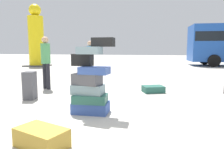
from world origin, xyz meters
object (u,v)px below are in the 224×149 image
object	(u,v)px
suitcase_tan_right_side	(42,138)
suitcase_charcoal_upright_blue	(30,86)
suitcase_teal_foreground_far	(153,89)
person_bearded_onlooker	(46,58)
yellow_dummy_statue	(36,39)
person_tourist_with_camera	(90,57)
suitcase_tower	(90,84)

from	to	relation	value
suitcase_tan_right_side	suitcase_charcoal_upright_blue	bearing A→B (deg)	145.79
suitcase_teal_foreground_far	person_bearded_onlooker	world-z (taller)	person_bearded_onlooker
suitcase_teal_foreground_far	yellow_dummy_statue	distance (m)	11.87
suitcase_tan_right_side	person_tourist_with_camera	world-z (taller)	person_tourist_with_camera
person_bearded_onlooker	suitcase_tower	bearing A→B (deg)	-15.48
suitcase_tower	yellow_dummy_statue	bearing A→B (deg)	127.67
suitcase_tower	suitcase_teal_foreground_far	world-z (taller)	suitcase_tower
yellow_dummy_statue	suitcase_teal_foreground_far	bearing A→B (deg)	-40.48
suitcase_tower	suitcase_teal_foreground_far	xyz separation A→B (m)	(1.21, 2.37, -0.51)
suitcase_tower	suitcase_teal_foreground_far	distance (m)	2.71
suitcase_tan_right_side	person_bearded_onlooker	distance (m)	4.35
suitcase_tan_right_side	yellow_dummy_statue	bearing A→B (deg)	141.50
suitcase_charcoal_upright_blue	person_tourist_with_camera	size ratio (longest dim) A/B	0.44
suitcase_charcoal_upright_blue	yellow_dummy_statue	distance (m)	11.02
suitcase_tower	suitcase_tan_right_side	distance (m)	1.65
person_bearded_onlooker	yellow_dummy_statue	size ratio (longest dim) A/B	0.37
suitcase_tower	person_bearded_onlooker	xyz separation A→B (m)	(-2.26, 2.12, 0.42)
suitcase_tower	yellow_dummy_statue	size ratio (longest dim) A/B	0.34
suitcase_charcoal_upright_blue	person_tourist_with_camera	distance (m)	3.49
suitcase_teal_foreground_far	person_bearded_onlooker	size ratio (longest dim) A/B	0.36
suitcase_tan_right_side	suitcase_teal_foreground_far	bearing A→B (deg)	89.38
suitcase_tan_right_side	person_tourist_with_camera	size ratio (longest dim) A/B	0.43
suitcase_tower	yellow_dummy_statue	world-z (taller)	yellow_dummy_statue
person_bearded_onlooker	person_tourist_with_camera	size ratio (longest dim) A/B	1.04
suitcase_tower	person_bearded_onlooker	size ratio (longest dim) A/B	0.90
person_tourist_with_camera	suitcase_tan_right_side	bearing A→B (deg)	-4.68
suitcase_tower	person_tourist_with_camera	xyz separation A→B (m)	(-1.42, 4.14, 0.38)
yellow_dummy_statue	person_bearded_onlooker	bearing A→B (deg)	-55.28
suitcase_tan_right_side	yellow_dummy_statue	xyz separation A→B (m)	(-7.55, 11.55, 1.92)
suitcase_tan_right_side	person_bearded_onlooker	bearing A→B (deg)	138.00
suitcase_charcoal_upright_blue	yellow_dummy_statue	xyz separation A→B (m)	(-5.77, 9.23, 1.69)
suitcase_teal_foreground_far	yellow_dummy_statue	xyz separation A→B (m)	(-8.91, 7.60, 1.96)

